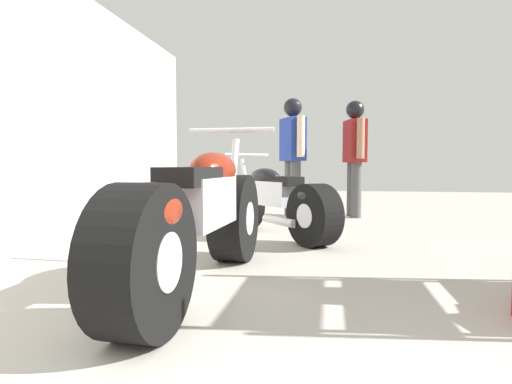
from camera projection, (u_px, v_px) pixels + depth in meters
ground_plane at (288, 254)px, 3.62m from camera, size 18.55×18.55×0.00m
garage_partition_left at (10, 96)px, 3.99m from camera, size 0.08×8.50×2.82m
motorcycle_maroon_cruiser at (199, 220)px, 2.53m from camera, size 0.66×2.22×1.04m
motorcycle_black_naked at (276, 202)px, 4.45m from camera, size 1.42×1.60×0.90m
mechanic_in_blue at (355, 148)px, 6.17m from camera, size 0.34×0.67×1.69m
mechanic_with_helmet at (293, 146)px, 6.24m from camera, size 0.43×0.65×1.74m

